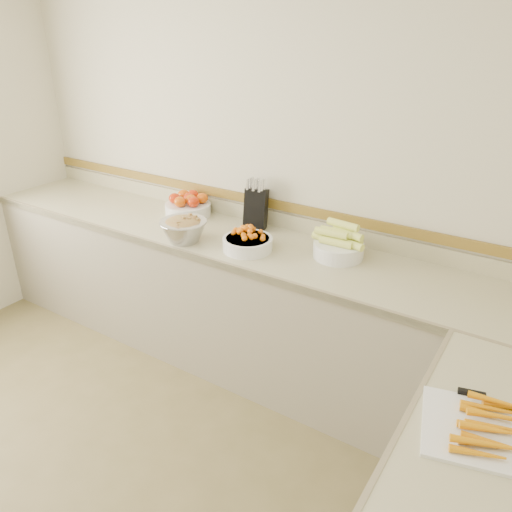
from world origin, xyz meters
The scene contains 8 objects.
back_wall centered at (0.00, 2.00, 1.30)m, with size 4.00×4.00×0.00m, color beige.
counter_back centered at (0.00, 1.68, 0.45)m, with size 4.00×0.65×1.08m.
knife_block centered at (-0.01, 1.90, 1.04)m, with size 0.18×0.20×0.34m.
tomato_bowl centered at (-0.52, 1.84, 0.97)m, with size 0.32×0.32×0.15m.
cherry_tomato_bowl centered at (0.14, 1.58, 0.95)m, with size 0.29×0.29×0.15m.
corn_bowl centered at (0.63, 1.77, 0.97)m, with size 0.32×0.29×0.21m.
rhubarb_bowl centered at (-0.25, 1.47, 0.98)m, with size 0.29×0.29×0.16m.
cutting_board centered at (1.62, 0.80, 0.92)m, with size 0.50×0.43×0.06m.
Camera 1 is at (1.64, -0.64, 2.11)m, focal length 35.00 mm.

